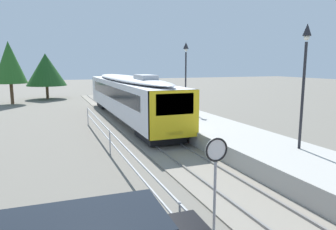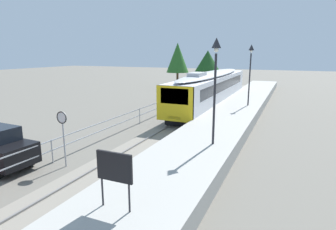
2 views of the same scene
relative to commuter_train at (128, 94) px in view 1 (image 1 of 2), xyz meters
name	(u,v)px [view 1 (image 1 of 2)]	position (x,y,z in m)	size (l,w,h in m)	color
ground_plane	(112,148)	(-3.00, -8.25, -2.15)	(160.00, 160.00, 0.00)	#6B665B
track_rails	(163,143)	(0.00, -8.25, -2.11)	(3.20, 60.00, 0.14)	gray
commuter_train	(128,94)	(0.00, 0.00, 0.00)	(2.82, 20.29, 3.74)	silver
station_platform	(212,131)	(3.25, -8.25, -1.70)	(3.90, 60.00, 0.90)	#A8A59E
platform_lamp_mid_platform	(305,63)	(4.07, -14.53, 2.47)	(0.34, 0.34, 5.35)	#232328
platform_lamp_far_end	(186,64)	(4.07, -2.46, 2.47)	(0.34, 0.34, 5.35)	#232328
speed_limit_sign	(216,164)	(-2.37, -18.34, -0.02)	(0.61, 0.10, 2.81)	#9EA0A5
carpark_fence	(180,215)	(-3.30, -18.25, -1.24)	(0.06, 36.06, 1.25)	#9EA0A5
tree_behind_carpark	(46,70)	(-6.12, 19.51, 1.71)	(5.14, 5.14, 5.97)	brown
tree_behind_station_far	(9,63)	(-9.97, 15.22, 2.62)	(3.65, 3.65, 7.17)	brown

